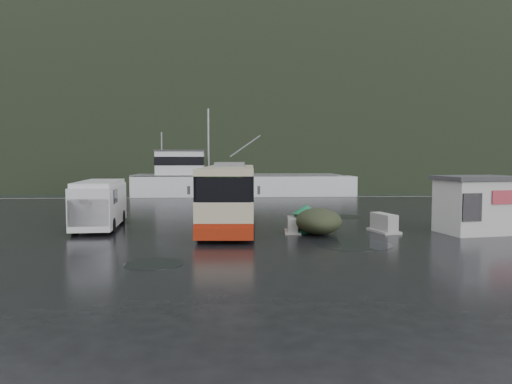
{
  "coord_description": "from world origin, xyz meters",
  "views": [
    {
      "loc": [
        0.07,
        -23.33,
        3.51
      ],
      "look_at": [
        1.76,
        2.55,
        1.7
      ],
      "focal_mm": 35.0,
      "sensor_mm": 36.0,
      "label": 1
    }
  ],
  "objects": [
    {
      "name": "jersey_barrier_a",
      "position": [
        3.28,
        -0.46,
        0.0
      ],
      "size": [
        0.86,
        1.51,
        0.72
      ],
      "primitive_type": null,
      "rotation": [
        0.0,
        0.0,
        -0.1
      ],
      "color": "#999993",
      "rests_on": "ground"
    },
    {
      "name": "coach_bus",
      "position": [
        0.39,
        2.19,
        0.0
      ],
      "size": [
        3.57,
        11.72,
        3.27
      ],
      "primitive_type": null,
      "rotation": [
        0.0,
        0.0,
        -0.06
      ],
      "color": "#BDB18F",
      "rests_on": "ground"
    },
    {
      "name": "headland",
      "position": [
        10.0,
        250.0,
        0.0
      ],
      "size": [
        780.0,
        540.0,
        570.0
      ],
      "primitive_type": "ellipsoid",
      "color": "black",
      "rests_on": "ground"
    },
    {
      "name": "dome_tent",
      "position": [
        4.4,
        -0.86,
        0.0
      ],
      "size": [
        2.41,
        3.19,
        1.18
      ],
      "primitive_type": null,
      "rotation": [
        0.0,
        0.0,
        -0.09
      ],
      "color": "#2B321E",
      "rests_on": "ground"
    },
    {
      "name": "waste_bin_left",
      "position": [
        -0.44,
        -0.99,
        0.0
      ],
      "size": [
        1.17,
        1.17,
        1.6
      ],
      "primitive_type": null,
      "rotation": [
        0.0,
        0.0,
        -0.02
      ],
      "color": "#136D40",
      "rests_on": "ground"
    },
    {
      "name": "ground",
      "position": [
        0.0,
        0.0,
        0.0
      ],
      "size": [
        160.0,
        160.0,
        0.0
      ],
      "primitive_type": "plane",
      "color": "black",
      "rests_on": "ground"
    },
    {
      "name": "waste_bin_right",
      "position": [
        3.93,
        -0.34,
        0.0
      ],
      "size": [
        1.08,
        1.08,
        1.3
      ],
      "primitive_type": null,
      "rotation": [
        0.0,
        0.0,
        0.16
      ],
      "color": "#136D40",
      "rests_on": "ground"
    },
    {
      "name": "ticket_kiosk",
      "position": [
        11.7,
        -1.13,
        0.0
      ],
      "size": [
        3.75,
        3.07,
        2.66
      ],
      "primitive_type": null,
      "rotation": [
        0.0,
        0.0,
        0.15
      ],
      "color": "beige",
      "rests_on": "ground"
    },
    {
      "name": "white_van",
      "position": [
        -6.04,
        1.61,
        0.0
      ],
      "size": [
        2.31,
        5.79,
        2.37
      ],
      "primitive_type": null,
      "rotation": [
        0.0,
        0.0,
        0.06
      ],
      "color": "silver",
      "rests_on": "ground"
    },
    {
      "name": "jersey_barrier_b",
      "position": [
        7.57,
        -0.58,
        0.0
      ],
      "size": [
        1.24,
        1.9,
        0.88
      ],
      "primitive_type": null,
      "rotation": [
        0.0,
        0.0,
        0.22
      ],
      "color": "#999993",
      "rests_on": "ground"
    },
    {
      "name": "fishing_trawler",
      "position": [
        1.36,
        26.95,
        0.0
      ],
      "size": [
        24.13,
        5.6,
        9.63
      ],
      "primitive_type": null,
      "rotation": [
        0.0,
        0.0,
        0.01
      ],
      "color": "silver",
      "rests_on": "ground"
    },
    {
      "name": "harbor_water",
      "position": [
        0.0,
        110.0,
        0.0
      ],
      "size": [
        300.0,
        180.0,
        0.02
      ],
      "primitive_type": "cube",
      "color": "black",
      "rests_on": "ground"
    },
    {
      "name": "quay_edge",
      "position": [
        0.0,
        20.0,
        0.0
      ],
      "size": [
        160.0,
        0.6,
        1.5
      ],
      "primitive_type": "cube",
      "color": "#999993",
      "rests_on": "ground"
    },
    {
      "name": "puddles",
      "position": [
        4.22,
        -1.81,
        0.01
      ],
      "size": [
        11.38,
        14.77,
        0.01
      ],
      "color": "black",
      "rests_on": "ground"
    }
  ]
}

